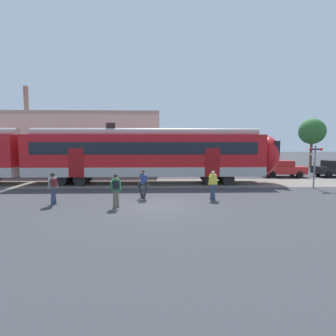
% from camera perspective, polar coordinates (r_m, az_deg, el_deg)
% --- Properties ---
extents(ground_plane, '(160.00, 160.00, 0.00)m').
position_cam_1_polar(ground_plane, '(13.63, -2.72, -8.05)').
color(ground_plane, '#38383D').
extents(track_bed, '(80.00, 4.40, 0.01)m').
position_cam_1_polar(track_bed, '(24.06, -32.00, -2.96)').
color(track_bed, slate).
rests_on(track_bed, ground).
extents(commuter_train, '(38.05, 3.07, 4.73)m').
position_cam_1_polar(commuter_train, '(22.70, -26.87, 2.53)').
color(commuter_train, '#B7B2AD').
rests_on(commuter_train, ground).
extents(pedestrian_grey, '(0.50, 0.70, 1.67)m').
position_cam_1_polar(pedestrian_grey, '(14.74, -23.73, -3.56)').
color(pedestrian_grey, navy).
rests_on(pedestrian_grey, ground).
extents(pedestrian_green, '(0.53, 0.70, 1.67)m').
position_cam_1_polar(pedestrian_green, '(13.18, -11.28, -4.22)').
color(pedestrian_green, '#6B6051').
rests_on(pedestrian_green, ground).
extents(pedestrian_navy, '(0.65, 0.53, 1.67)m').
position_cam_1_polar(pedestrian_navy, '(15.05, -5.41, -2.94)').
color(pedestrian_navy, '#28282D').
rests_on(pedestrian_navy, ground).
extents(pedestrian_yellow, '(0.53, 0.66, 1.67)m').
position_cam_1_polar(pedestrian_yellow, '(14.98, 9.72, -3.03)').
color(pedestrian_yellow, navy).
rests_on(pedestrian_yellow, ground).
extents(parked_car_red, '(4.07, 1.90, 1.54)m').
position_cam_1_polar(parked_car_red, '(26.96, 23.62, -0.10)').
color(parked_car_red, '#B22323').
rests_on(parked_car_red, ground).
extents(parked_car_black, '(4.04, 1.83, 1.54)m').
position_cam_1_polar(parked_car_black, '(29.44, 32.71, -0.08)').
color(parked_car_black, black).
rests_on(parked_car_black, ground).
extents(crossing_signal, '(0.96, 0.21, 3.00)m').
position_cam_1_polar(crossing_signal, '(20.97, 29.35, 1.55)').
color(crossing_signal, gray).
rests_on(crossing_signal, ground).
extents(background_building, '(17.77, 5.00, 9.20)m').
position_cam_1_polar(background_building, '(30.28, -19.02, 5.22)').
color(background_building, beige).
rests_on(background_building, ground).
extents(street_tree_right, '(3.27, 3.27, 6.30)m').
position_cam_1_polar(street_tree_right, '(38.69, 28.87, 6.95)').
color(street_tree_right, brown).
rests_on(street_tree_right, ground).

